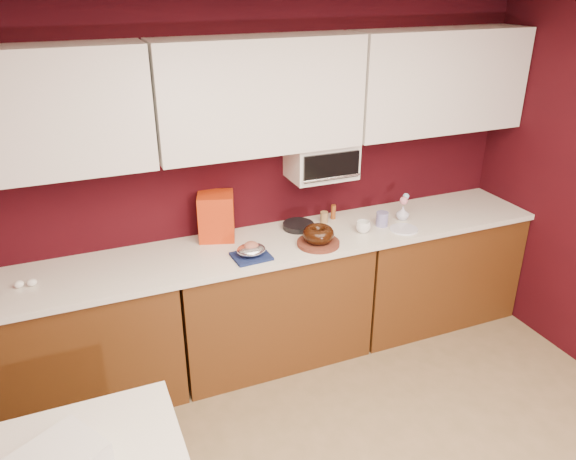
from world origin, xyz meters
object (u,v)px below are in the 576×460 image
(foil_ham_nest, at_px, (251,250))
(flower_vase, at_px, (403,212))
(bundt_cake, at_px, (318,234))
(blue_jar, at_px, (382,219))
(pandoro_box, at_px, (216,216))
(toaster_oven, at_px, (321,160))
(coffee_mug, at_px, (363,226))

(foil_ham_nest, bearing_deg, flower_vase, 7.05)
(bundt_cake, relative_size, blue_jar, 2.04)
(foil_ham_nest, relative_size, pandoro_box, 0.58)
(toaster_oven, relative_size, pandoro_box, 1.42)
(bundt_cake, height_order, pandoro_box, pandoro_box)
(coffee_mug, bearing_deg, toaster_oven, 129.44)
(bundt_cake, distance_m, flower_vase, 0.76)
(foil_ham_nest, height_order, blue_jar, blue_jar)
(foil_ham_nest, distance_m, flower_vase, 1.23)
(toaster_oven, relative_size, foil_ham_nest, 2.42)
(pandoro_box, bearing_deg, blue_jar, 5.05)
(toaster_oven, distance_m, coffee_mug, 0.54)
(toaster_oven, relative_size, blue_jar, 4.41)
(foil_ham_nest, bearing_deg, blue_jar, 6.35)
(toaster_oven, relative_size, flower_vase, 3.98)
(foil_ham_nest, xyz_separation_m, flower_vase, (1.22, 0.15, 0.00))
(foil_ham_nest, relative_size, flower_vase, 1.64)
(coffee_mug, height_order, blue_jar, blue_jar)
(coffee_mug, distance_m, blue_jar, 0.19)
(toaster_oven, height_order, flower_vase, toaster_oven)
(bundt_cake, bearing_deg, pandoro_box, 148.13)
(foil_ham_nest, height_order, pandoro_box, pandoro_box)
(coffee_mug, bearing_deg, blue_jar, 15.02)
(bundt_cake, distance_m, pandoro_box, 0.69)
(coffee_mug, bearing_deg, flower_vase, 12.76)
(pandoro_box, height_order, coffee_mug, pandoro_box)
(bundt_cake, relative_size, pandoro_box, 0.66)
(toaster_oven, bearing_deg, blue_jar, -28.02)
(pandoro_box, distance_m, flower_vase, 1.36)
(toaster_oven, xyz_separation_m, foil_ham_nest, (-0.63, -0.32, -0.42))
(bundt_cake, relative_size, coffee_mug, 2.13)
(toaster_oven, xyz_separation_m, pandoro_box, (-0.75, 0.05, -0.32))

